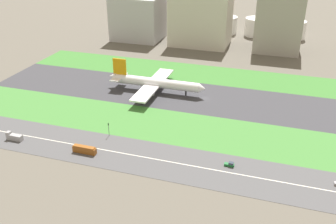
# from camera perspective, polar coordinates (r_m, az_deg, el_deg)

# --- Properties ---
(ground_plane) EXTENTS (800.00, 800.00, 0.00)m
(ground_plane) POSITION_cam_1_polar(r_m,az_deg,el_deg) (232.40, 5.80, 2.10)
(ground_plane) COLOR #5B564C
(runway) EXTENTS (280.00, 46.00, 0.10)m
(runway) POSITION_cam_1_polar(r_m,az_deg,el_deg) (232.38, 5.80, 2.11)
(runway) COLOR #38383D
(runway) RESTS_ON ground_plane
(grass_median_north) EXTENTS (280.00, 36.00, 0.10)m
(grass_median_north) POSITION_cam_1_polar(r_m,az_deg,el_deg) (269.60, 7.69, 5.56)
(grass_median_north) COLOR #3D7A33
(grass_median_north) RESTS_ON ground_plane
(grass_median_south) EXTENTS (280.00, 36.00, 0.10)m
(grass_median_south) POSITION_cam_1_polar(r_m,az_deg,el_deg) (196.66, 3.21, -2.63)
(grass_median_south) COLOR #427F38
(grass_median_south) RESTS_ON ground_plane
(highway) EXTENTS (280.00, 28.00, 0.10)m
(highway) POSITION_cam_1_polar(r_m,az_deg,el_deg) (170.45, 0.43, -7.67)
(highway) COLOR #4C4C4F
(highway) RESTS_ON ground_plane
(highway_centerline) EXTENTS (266.00, 0.50, 0.01)m
(highway_centerline) POSITION_cam_1_polar(r_m,az_deg,el_deg) (170.42, 0.43, -7.65)
(highway_centerline) COLOR silver
(highway_centerline) RESTS_ON highway
(airliner) EXTENTS (65.00, 56.00, 19.70)m
(airliner) POSITION_cam_1_polar(r_m,az_deg,el_deg) (238.42, -2.18, 4.51)
(airliner) COLOR white
(airliner) RESTS_ON runway
(truck_0) EXTENTS (8.40, 2.50, 4.00)m
(truck_0) POSITION_cam_1_polar(r_m,az_deg,el_deg) (201.49, -22.50, -3.53)
(truck_0) COLOR #99999E
(truck_0) RESTS_ON highway
(car_0) EXTENTS (4.40, 1.80, 2.00)m
(car_0) POSITION_cam_1_polar(r_m,az_deg,el_deg) (169.62, 9.43, -7.92)
(car_0) COLOR #19662D
(car_0) RESTS_ON highway
(bus_0) EXTENTS (11.60, 2.50, 3.50)m
(bus_0) POSITION_cam_1_polar(r_m,az_deg,el_deg) (180.24, -12.67, -5.63)
(bus_0) COLOR brown
(bus_0) RESTS_ON highway
(traffic_light) EXTENTS (0.36, 0.50, 7.20)m
(traffic_light) POSITION_cam_1_polar(r_m,az_deg,el_deg) (190.69, -9.08, -2.50)
(traffic_light) COLOR #4C4C51
(traffic_light) RESTS_ON highway
(terminal_building) EXTENTS (44.02, 36.82, 38.87)m
(terminal_building) POSITION_cam_1_polar(r_m,az_deg,el_deg) (355.66, -4.60, 14.17)
(terminal_building) COLOR #B2B2B7
(terminal_building) RESTS_ON ground_plane
(hangar_building) EXTENTS (50.69, 36.82, 43.15)m
(hangar_building) POSITION_cam_1_polar(r_m,az_deg,el_deg) (337.75, 5.06, 13.85)
(hangar_building) COLOR beige
(hangar_building) RESTS_ON ground_plane
(office_tower) EXTENTS (37.34, 31.11, 46.42)m
(office_tower) POSITION_cam_1_polar(r_m,az_deg,el_deg) (329.63, 16.65, 12.84)
(office_tower) COLOR #9E998E
(office_tower) RESTS_ON ground_plane
(fuel_tank_west) EXTENTS (24.62, 24.62, 16.14)m
(fuel_tank_west) POSITION_cam_1_polar(r_m,az_deg,el_deg) (381.35, 8.62, 13.06)
(fuel_tank_west) COLOR silver
(fuel_tank_west) RESTS_ON ground_plane
(fuel_tank_centre) EXTENTS (23.75, 23.75, 16.74)m
(fuel_tank_centre) POSITION_cam_1_polar(r_m,az_deg,el_deg) (377.70, 13.51, 12.55)
(fuel_tank_centre) COLOR silver
(fuel_tank_centre) RESTS_ON ground_plane
(fuel_tank_east) EXTENTS (24.63, 24.63, 16.50)m
(fuel_tank_east) POSITION_cam_1_polar(r_m,az_deg,el_deg) (376.84, 18.45, 11.88)
(fuel_tank_east) COLOR silver
(fuel_tank_east) RESTS_ON ground_plane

